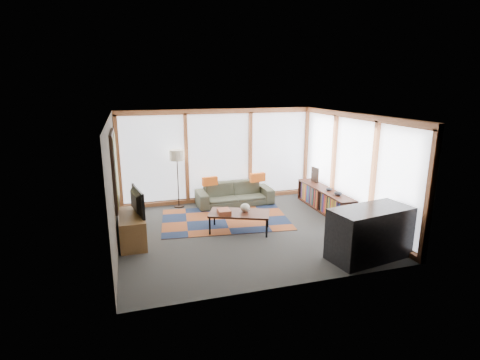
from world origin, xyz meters
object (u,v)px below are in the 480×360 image
object	(u,v)px
television	(133,202)
bar_counter	(370,233)
floor_lamp	(178,179)
tv_console	(133,229)
bookshelf	(325,200)
coffee_table	(239,222)
sofa	(234,194)

from	to	relation	value
television	bar_counter	distance (m)	4.74
floor_lamp	television	distance (m)	2.41
tv_console	bar_counter	world-z (taller)	bar_counter
television	bar_counter	world-z (taller)	television
bookshelf	bar_counter	world-z (taller)	bar_counter
bookshelf	tv_console	distance (m)	4.92
floor_lamp	bar_counter	bearing A→B (deg)	-53.47
coffee_table	television	distance (m)	2.37
sofa	tv_console	xyz separation A→B (m)	(-2.75, -1.87, 0.00)
sofa	tv_console	bearing A→B (deg)	-146.49
bookshelf	sofa	bearing A→B (deg)	150.51
sofa	floor_lamp	distance (m)	1.60
television	bar_counter	size ratio (longest dim) A/B	0.61
floor_lamp	television	world-z (taller)	floor_lamp
coffee_table	sofa	bearing A→B (deg)	77.32
tv_console	coffee_table	bearing A→B (deg)	-1.14
floor_lamp	television	bearing A→B (deg)	-119.64
floor_lamp	bookshelf	xyz separation A→B (m)	(3.63, -1.43, -0.49)
television	bookshelf	bearing A→B (deg)	-92.90
sofa	bar_counter	size ratio (longest dim) A/B	1.33
coffee_table	bookshelf	distance (m)	2.66
floor_lamp	bar_counter	xyz separation A→B (m)	(3.07, -4.14, -0.29)
tv_console	bookshelf	bearing A→B (deg)	7.86
floor_lamp	coffee_table	xyz separation A→B (m)	(1.08, -2.15, -0.56)
sofa	television	world-z (taller)	television
coffee_table	bookshelf	xyz separation A→B (m)	(2.56, 0.72, 0.07)
coffee_table	bar_counter	size ratio (longest dim) A/B	0.85
sofa	floor_lamp	bearing A→B (deg)	170.46
floor_lamp	coffee_table	bearing A→B (deg)	-63.39
sofa	bar_counter	world-z (taller)	bar_counter
coffee_table	bookshelf	world-z (taller)	bookshelf
coffee_table	television	size ratio (longest dim) A/B	1.40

